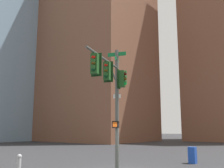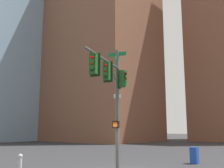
% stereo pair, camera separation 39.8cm
% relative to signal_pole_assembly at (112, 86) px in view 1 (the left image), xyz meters
% --- Properties ---
extents(signal_pole_assembly, '(1.97, 4.59, 6.98)m').
position_rel_signal_pole_assembly_xyz_m(signal_pole_assembly, '(0.00, 0.00, 0.00)').
color(signal_pole_assembly, '#4C514C').
rests_on(signal_pole_assembly, ground_plane).
extents(fire_hydrant, '(0.34, 0.26, 0.87)m').
position_rel_signal_pole_assembly_xyz_m(fire_hydrant, '(4.18, 2.85, -4.14)').
color(fire_hydrant, '#B2B2B7').
rests_on(fire_hydrant, ground_plane).
extents(newspaper_box, '(0.48, 0.59, 1.05)m').
position_rel_signal_pole_assembly_xyz_m(newspaper_box, '(-2.29, -5.72, -4.08)').
color(newspaper_box, '#193FA5').
rests_on(newspaper_box, ground_plane).
extents(building_brick_nearside, '(19.89, 15.88, 35.02)m').
position_rel_signal_pole_assembly_xyz_m(building_brick_nearside, '(24.13, -26.53, 12.90)').
color(building_brick_nearside, brown).
rests_on(building_brick_nearside, ground_plane).
extents(building_brick_farside, '(21.04, 14.70, 52.53)m').
position_rel_signal_pole_assembly_xyz_m(building_brick_farside, '(41.17, -31.37, 21.66)').
color(building_brick_farside, brown).
rests_on(building_brick_farside, ground_plane).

